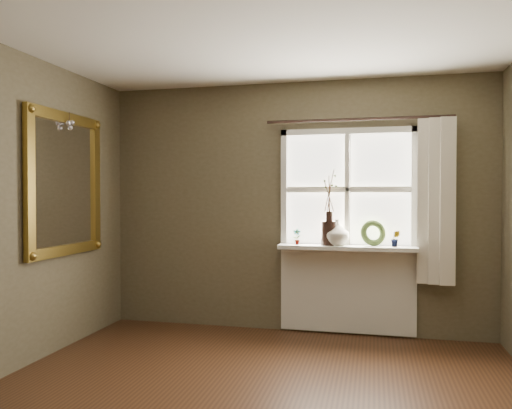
{
  "coord_description": "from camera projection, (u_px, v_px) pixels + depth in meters",
  "views": [
    {
      "loc": [
        0.81,
        -2.91,
        1.43
      ],
      "look_at": [
        -0.24,
        1.55,
        1.34
      ],
      "focal_mm": 35.0,
      "sensor_mm": 36.0,
      "label": 1
    }
  ],
  "objects": [
    {
      "name": "wall_back",
      "position": [
        295.0,
        207.0,
        5.26
      ],
      "size": [
        4.0,
        0.1,
        2.6
      ],
      "primitive_type": "cube",
      "color": "brown",
      "rests_on": "ground"
    },
    {
      "name": "cream_vase",
      "position": [
        337.0,
        232.0,
        4.99
      ],
      "size": [
        0.33,
        0.33,
        0.26
      ],
      "primitive_type": "imported",
      "rotation": [
        0.0,
        0.0,
        0.43
      ],
      "color": "beige",
      "rests_on": "window_sill"
    },
    {
      "name": "curtain_rod",
      "position": [
        358.0,
        119.0,
        4.97
      ],
      "size": [
        1.84,
        0.03,
        0.03
      ],
      "primitive_type": "cylinder",
      "rotation": [
        0.0,
        1.57,
        0.0
      ],
      "color": "black",
      "rests_on": "wall_back"
    },
    {
      "name": "potted_plant_left",
      "position": [
        297.0,
        237.0,
        5.08
      ],
      "size": [
        0.09,
        0.07,
        0.16
      ],
      "primitive_type": "imported",
      "rotation": [
        0.0,
        0.0,
        0.16
      ],
      "color": "#33451E",
      "rests_on": "window_sill"
    },
    {
      "name": "dark_jug",
      "position": [
        329.0,
        233.0,
        5.0
      ],
      "size": [
        0.18,
        0.18,
        0.24
      ],
      "primitive_type": "cylinder",
      "rotation": [
        0.0,
        0.0,
        -0.13
      ],
      "color": "black",
      "rests_on": "window_sill"
    },
    {
      "name": "window_sill",
      "position": [
        347.0,
        248.0,
        4.97
      ],
      "size": [
        1.36,
        0.26,
        0.04
      ],
      "primitive_type": "cube",
      "color": "silver",
      "rests_on": "wall_back"
    },
    {
      "name": "wreath",
      "position": [
        373.0,
        236.0,
        4.94
      ],
      "size": [
        0.29,
        0.21,
        0.27
      ],
      "primitive_type": "torus",
      "rotation": [
        1.36,
        0.0,
        0.39
      ],
      "color": "#33451E",
      "rests_on": "window_sill"
    },
    {
      "name": "potted_plant_right",
      "position": [
        395.0,
        238.0,
        4.86
      ],
      "size": [
        0.09,
        0.07,
        0.16
      ],
      "primitive_type": "imported",
      "rotation": [
        0.0,
        0.0,
        -0.05
      ],
      "color": "#33451E",
      "rests_on": "window_sill"
    },
    {
      "name": "window_frame",
      "position": [
        347.0,
        190.0,
        5.06
      ],
      "size": [
        1.36,
        0.06,
        1.24
      ],
      "color": "silver",
      "rests_on": "wall_back"
    },
    {
      "name": "gilt_mirror",
      "position": [
        66.0,
        183.0,
        4.6
      ],
      "size": [
        0.1,
        1.1,
        1.32
      ],
      "color": "white",
      "rests_on": "wall_left"
    },
    {
      "name": "curtain",
      "position": [
        436.0,
        201.0,
        4.77
      ],
      "size": [
        0.36,
        0.12,
        1.59
      ],
      "primitive_type": "cube",
      "color": "beige",
      "rests_on": "wall_back"
    },
    {
      "name": "window_apron",
      "position": [
        347.0,
        289.0,
        5.08
      ],
      "size": [
        1.36,
        0.04,
        0.88
      ],
      "primitive_type": "cube",
      "color": "silver",
      "rests_on": "ground"
    },
    {
      "name": "ceiling",
      "position": [
        236.0,
        0.0,
        3.0
      ],
      "size": [
        4.5,
        4.5,
        0.0
      ],
      "primitive_type": "plane",
      "color": "silver",
      "rests_on": "ground"
    }
  ]
}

